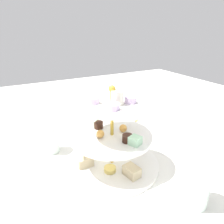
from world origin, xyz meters
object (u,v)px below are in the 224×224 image
(water_glass_tall_right, at_px, (196,182))
(water_glass_mid_back, at_px, (50,139))
(tiered_serving_stand, at_px, (112,142))
(butter_knife_right, at_px, (184,143))
(teacup_with_saucer, at_px, (131,123))
(water_glass_short_left, at_px, (99,120))

(water_glass_tall_right, distance_m, water_glass_mid_back, 0.48)
(tiered_serving_stand, height_order, water_glass_mid_back, tiered_serving_stand)
(butter_knife_right, bearing_deg, teacup_with_saucer, 31.33)
(tiered_serving_stand, relative_size, water_glass_tall_right, 2.32)
(teacup_with_saucer, bearing_deg, water_glass_tall_right, -11.56)
(water_glass_short_left, bearing_deg, water_glass_tall_right, 4.96)
(water_glass_mid_back, bearing_deg, teacup_with_saucer, 92.57)
(tiered_serving_stand, relative_size, water_glass_short_left, 3.52)
(tiered_serving_stand, xyz_separation_m, teacup_with_saucer, (-0.19, 0.20, -0.06))
(tiered_serving_stand, bearing_deg, teacup_with_saucer, 133.96)
(water_glass_tall_right, xyz_separation_m, water_glass_mid_back, (-0.41, -0.26, -0.01))
(water_glass_tall_right, distance_m, butter_knife_right, 0.31)
(butter_knife_right, height_order, water_glass_mid_back, water_glass_mid_back)
(water_glass_tall_right, height_order, butter_knife_right, water_glass_tall_right)
(water_glass_short_left, distance_m, butter_knife_right, 0.36)
(tiered_serving_stand, distance_m, water_glass_short_left, 0.26)
(tiered_serving_stand, bearing_deg, water_glass_tall_right, 25.08)
(water_glass_short_left, bearing_deg, teacup_with_saucer, 64.41)
(tiered_serving_stand, distance_m, teacup_with_saucer, 0.28)
(teacup_with_saucer, bearing_deg, water_glass_mid_back, -87.43)
(butter_knife_right, bearing_deg, tiered_serving_stand, 89.90)
(water_glass_tall_right, xyz_separation_m, water_glass_short_left, (-0.48, -0.04, -0.02))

